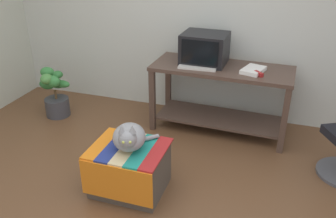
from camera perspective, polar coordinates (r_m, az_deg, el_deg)
The scene contains 10 objects.
ground_plane at distance 3.05m, azimuth -6.30°, elevation -16.02°, with size 14.00×14.00×0.00m, color brown.
back_wall at distance 4.27m, azimuth 4.53°, elevation 16.12°, with size 8.00×0.10×2.60m, color silver.
desk at distance 3.98m, azimuth 8.39°, elevation 3.39°, with size 1.51×0.64×0.76m.
tv_monitor at distance 3.95m, azimuth 5.84°, elevation 9.52°, with size 0.49×0.43×0.33m.
keyboard at distance 3.82m, azimuth 4.72°, elevation 6.64°, with size 0.40×0.15×0.02m, color beige.
book at distance 3.80m, azimuth 13.40°, elevation 6.04°, with size 0.19×0.28×0.04m, color white.
ottoman_with_blanket at distance 3.15m, azimuth -6.16°, elevation -9.40°, with size 0.63×0.54×0.43m.
cat at distance 2.97m, azimuth -6.20°, elevation -4.46°, with size 0.37×0.44×0.28m.
potted_plant at distance 4.56m, azimuth -17.53°, elevation 2.22°, with size 0.38×0.38×0.60m.
stapler at distance 3.71m, azimuth 14.21°, elevation 5.45°, with size 0.04×0.11×0.04m, color #A31E1E.
Camera 1 is at (1.01, -2.03, 2.05)m, focal length 38.33 mm.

